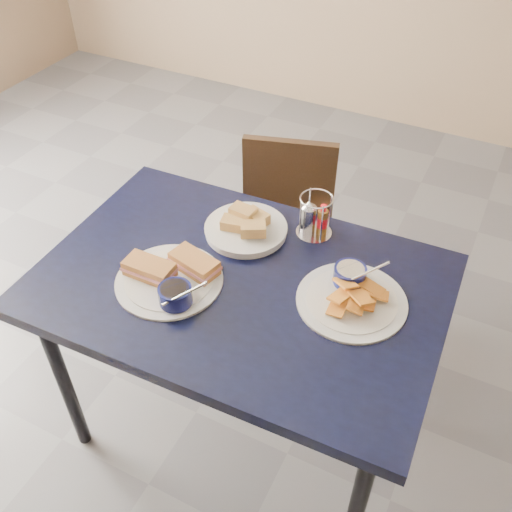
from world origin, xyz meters
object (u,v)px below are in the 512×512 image
at_px(dining_table, 241,298).
at_px(plantain_plate, 352,293).
at_px(condiment_caddy, 314,218).
at_px(sandwich_plate, 172,276).
at_px(bread_basket, 246,227).
at_px(chair_far, 289,225).

xyz_separation_m(dining_table, plantain_plate, (0.30, 0.08, 0.09)).
xyz_separation_m(plantain_plate, condiment_caddy, (-0.20, 0.21, 0.04)).
xyz_separation_m(dining_table, sandwich_plate, (-0.16, -0.09, 0.10)).
distance_m(dining_table, bread_basket, 0.23).
height_order(chair_far, plantain_plate, plantain_plate).
distance_m(chair_far, plantain_plate, 0.78).
bearing_deg(plantain_plate, bread_basket, 162.87).
height_order(dining_table, bread_basket, bread_basket).
bearing_deg(sandwich_plate, condiment_caddy, 54.82).
xyz_separation_m(chair_far, sandwich_plate, (-0.04, -0.74, 0.33)).
height_order(sandwich_plate, plantain_plate, same).
relative_size(dining_table, bread_basket, 4.63).
bearing_deg(plantain_plate, sandwich_plate, -160.01).
relative_size(bread_basket, condiment_caddy, 1.83).
height_order(dining_table, condiment_caddy, condiment_caddy).
xyz_separation_m(sandwich_plate, condiment_caddy, (0.27, 0.38, 0.03)).
bearing_deg(condiment_caddy, chair_far, 122.08).
relative_size(dining_table, condiment_caddy, 8.46).
distance_m(dining_table, sandwich_plate, 0.21).
relative_size(sandwich_plate, plantain_plate, 1.06).
distance_m(sandwich_plate, condiment_caddy, 0.46).
height_order(dining_table, sandwich_plate, sandwich_plate).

